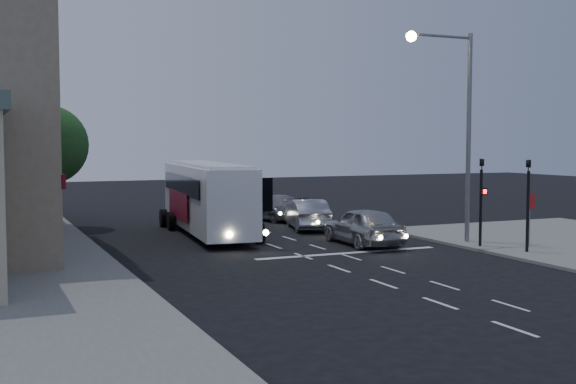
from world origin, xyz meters
name	(u,v)px	position (x,y,z in m)	size (l,w,h in m)	color
ground	(326,264)	(0.00, 0.00, 0.00)	(120.00, 120.00, 0.00)	black
road_markings	(318,250)	(1.29, 3.31, 0.00)	(8.00, 30.55, 0.01)	silver
tour_bus	(207,196)	(-1.45, 9.90, 1.87)	(3.43, 11.43, 3.45)	white
car_suv	(363,226)	(3.70, 3.80, 0.83)	(1.95, 4.86, 1.65)	#A8A8A8
car_sedan_a	(307,214)	(3.86, 9.84, 0.77)	(1.63, 4.67, 1.54)	#9899A3
car_sedan_b	(272,207)	(3.86, 14.62, 0.74)	(2.06, 5.07, 1.47)	gray
traffic_signal_main	(481,191)	(7.60, 0.78, 2.42)	(0.25, 0.35, 4.10)	black
traffic_signal_side	(528,194)	(8.30, -1.20, 2.42)	(0.18, 0.15, 4.10)	black
regulatory_sign	(530,212)	(9.30, -0.24, 1.60)	(0.45, 0.12, 2.20)	slate
streetlight	(457,112)	(7.34, 2.20, 5.73)	(3.32, 0.44, 9.00)	slate
street_tree	(48,141)	(-8.21, 15.02, 4.50)	(4.00, 4.00, 6.20)	black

